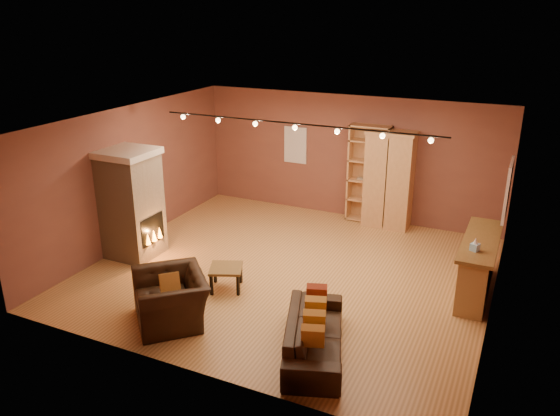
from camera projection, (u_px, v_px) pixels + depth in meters
The scene contains 16 objects.
floor at pixel (289, 271), 10.09m from camera, with size 7.00×7.00×0.00m, color #A6703B.
ceiling at pixel (290, 121), 9.13m from camera, with size 7.00×7.00×0.00m, color brown.
back_wall at pixel (348, 157), 12.38m from camera, with size 7.00×0.02×2.80m, color brown.
left_wall at pixel (132, 175), 11.01m from camera, with size 0.02×6.50×2.80m, color brown.
right_wall at pixel (501, 232), 8.22m from camera, with size 0.02×6.50×2.80m, color brown.
fireplace at pixel (132, 204), 10.43m from camera, with size 1.01×0.98×2.12m.
back_window at pixel (295, 145), 12.83m from camera, with size 0.56×0.04×0.86m, color silver.
bookcase at pixel (369, 173), 12.16m from camera, with size 0.90×0.35×2.21m.
armoire at pixel (389, 179), 11.84m from camera, with size 1.06×0.60×2.15m.
bar_counter at pixel (478, 265), 9.18m from camera, with size 0.56×2.06×0.98m.
tissue_box at pixel (475, 245), 8.56m from camera, with size 0.15×0.15×0.21m.
right_window at pixel (508, 190), 9.34m from camera, with size 0.05×0.90×1.00m, color silver.
loveseat at pixel (315, 327), 7.59m from camera, with size 1.18×2.04×0.80m.
armchair at pixel (170, 291), 8.32m from camera, with size 1.38×1.38×1.03m.
coffee_table at pixel (226, 270), 9.34m from camera, with size 0.71×0.71×0.41m.
track_rail at pixel (295, 126), 9.34m from camera, with size 5.20×0.09×0.13m.
Camera 1 is at (3.70, -8.29, 4.57)m, focal length 35.00 mm.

